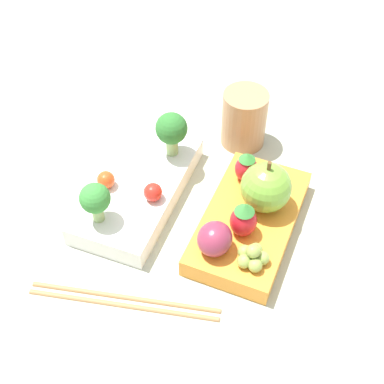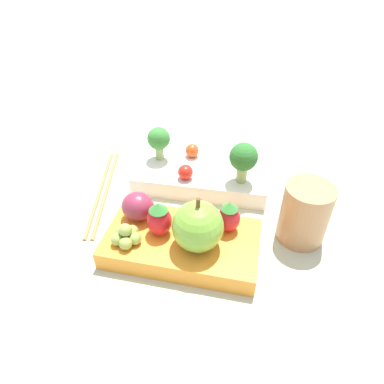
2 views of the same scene
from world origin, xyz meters
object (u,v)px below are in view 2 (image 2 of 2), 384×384
cherry_tomato_1 (185,172)px  strawberry_0 (159,219)px  broccoli_floret_0 (159,140)px  chopsticks_pair (103,190)px  broccoli_floret_1 (243,158)px  strawberry_1 (229,217)px  apple (198,226)px  drinking_cup (305,213)px  plum (138,206)px  bento_box_savoury (200,176)px  bento_box_fruit (182,243)px  cherry_tomato_0 (192,151)px  grape_cluster (126,236)px

cherry_tomato_1 → strawberry_0: size_ratio=0.48×
broccoli_floret_0 → chopsticks_pair: bearing=-135.3°
broccoli_floret_1 → strawberry_1: (-0.00, -0.10, -0.02)m
broccoli_floret_0 → strawberry_0: 0.17m
apple → chopsticks_pair: apple is taller
drinking_cup → broccoli_floret_1: bearing=143.3°
broccoli_floret_0 → plum: size_ratio=1.30×
bento_box_savoury → bento_box_fruit: bento_box_savoury is taller
broccoli_floret_0 → drinking_cup: bearing=-23.0°
cherry_tomato_1 → chopsticks_pair: cherry_tomato_1 is taller
bento_box_savoury → cherry_tomato_0: size_ratio=9.54×
broccoli_floret_1 → plum: (-0.12, -0.11, -0.02)m
broccoli_floret_1 → strawberry_0: bearing=-122.7°
bento_box_savoury → drinking_cup: size_ratio=2.60×
plum → grape_cluster: size_ratio=1.15×
strawberry_1 → grape_cluster: bearing=-156.0°
drinking_cup → chopsticks_pair: 0.30m
bento_box_fruit → chopsticks_pair: 0.17m
broccoli_floret_1 → grape_cluster: (-0.12, -0.15, -0.03)m
cherry_tomato_0 → bento_box_fruit: bearing=-79.9°
apple → drinking_cup: 0.14m
broccoli_floret_0 → strawberry_1: 0.19m
grape_cluster → chopsticks_pair: grape_cluster is taller
strawberry_0 → grape_cluster: 0.04m
drinking_cup → bento_box_fruit: bearing=-156.4°
cherry_tomato_1 → strawberry_1: size_ratio=0.53×
apple → strawberry_1: bearing=48.7°
broccoli_floret_0 → drinking_cup: (0.22, -0.09, -0.02)m
broccoli_floret_1 → grape_cluster: size_ratio=1.71×
strawberry_0 → drinking_cup: drinking_cup is taller
bento_box_fruit → strawberry_1: size_ratio=4.45×
broccoli_floret_1 → chopsticks_pair: bearing=-168.8°
broccoli_floret_0 → strawberry_0: bearing=-71.7°
cherry_tomato_0 → plum: plum is taller
bento_box_savoury → chopsticks_pair: size_ratio=1.00×
bento_box_savoury → drinking_cup: 0.18m
bento_box_fruit → cherry_tomato_1: cherry_tomato_1 is taller
apple → plum: bearing=161.7°
cherry_tomato_0 → grape_cluster: size_ratio=0.60×
broccoli_floret_1 → apple: apple is taller
strawberry_0 → bento_box_fruit: bearing=1.0°
broccoli_floret_0 → cherry_tomato_1: 0.07m
apple → grape_cluster: apple is taller
cherry_tomato_0 → chopsticks_pair: cherry_tomato_0 is taller
grape_cluster → plum: bearing=92.0°
bento_box_fruit → strawberry_1: bearing=26.4°
cherry_tomato_1 → apple: size_ratio=0.32×
plum → drinking_cup: (0.21, 0.04, -0.00)m
bento_box_fruit → apple: apple is taller
broccoli_floret_0 → grape_cluster: broccoli_floret_0 is taller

